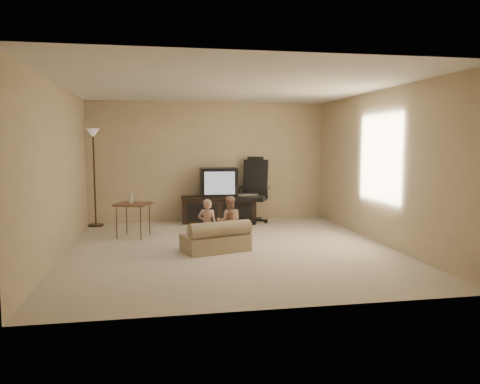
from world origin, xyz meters
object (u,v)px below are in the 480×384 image
object	(u,v)px
side_table	(133,204)
child_sofa	(217,239)
toddler_left	(207,225)
floor_lamp	(94,155)
tv_stand	(219,199)
office_chair	(254,199)
toddler_right	(229,222)

from	to	relation	value
side_table	child_sofa	bearing A→B (deg)	-46.11
child_sofa	toddler_left	size ratio (longest dim) A/B	1.37
toddler_left	floor_lamp	bearing A→B (deg)	-36.49
child_sofa	toddler_left	bearing A→B (deg)	134.29
floor_lamp	child_sofa	xyz separation A→B (m)	(2.08, -2.60, -1.21)
tv_stand	side_table	size ratio (longest dim) A/B	1.97
side_table	toddler_left	world-z (taller)	side_table
tv_stand	toddler_left	bearing A→B (deg)	-99.24
office_chair	floor_lamp	world-z (taller)	floor_lamp
office_chair	toddler_right	world-z (taller)	office_chair
floor_lamp	toddler_right	bearing A→B (deg)	-45.32
tv_stand	toddler_right	size ratio (longest dim) A/B	1.96
tv_stand	office_chair	xyz separation A→B (m)	(0.71, -0.17, 0.02)
toddler_left	toddler_right	distance (m)	0.41
tv_stand	toddler_left	size ratio (longest dim) A/B	2.00
toddler_right	child_sofa	bearing A→B (deg)	54.62
child_sofa	toddler_right	size ratio (longest dim) A/B	1.34
office_chair	side_table	xyz separation A→B (m)	(-2.40, -1.15, 0.09)
office_chair	toddler_left	xyz separation A→B (m)	(-1.24, -2.42, -0.09)
toddler_left	side_table	bearing A→B (deg)	-31.72
office_chair	floor_lamp	bearing A→B (deg)	-157.30
tv_stand	child_sofa	world-z (taller)	tv_stand
side_table	toddler_right	xyz separation A→B (m)	(1.53, -1.09, -0.17)
tv_stand	child_sofa	distance (m)	2.71
side_table	child_sofa	distance (m)	1.91
side_table	toddler_right	world-z (taller)	toddler_right
floor_lamp	toddler_left	xyz separation A→B (m)	(1.95, -2.52, -1.00)
office_chair	toddler_right	size ratio (longest dim) A/B	1.67
tv_stand	toddler_left	world-z (taller)	tv_stand
tv_stand	toddler_right	bearing A→B (deg)	-91.55
side_table	toddler_left	bearing A→B (deg)	-47.60
child_sofa	office_chair	bearing A→B (deg)	49.77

